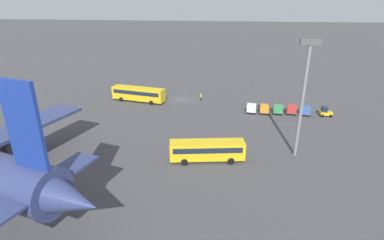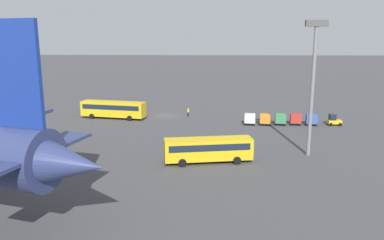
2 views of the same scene
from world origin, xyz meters
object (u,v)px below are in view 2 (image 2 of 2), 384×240
Objects in this scene: shuttle_bus_near at (113,108)px; worker_person at (188,112)px; cargo_cart_blue at (311,119)px; cargo_cart_orange at (265,119)px; cargo_cart_green at (281,119)px; shuttle_bus_far at (208,148)px; cargo_cart_red at (296,119)px; baggage_tug at (334,120)px; cargo_cart_white at (250,119)px.

worker_person is at bearing -158.87° from shuttle_bus_near.
cargo_cart_orange is (8.38, 0.26, 0.00)m from cargo_cart_blue.
worker_person is 18.74m from cargo_cart_green.
shuttle_bus_far is 27.23m from cargo_cart_red.
shuttle_bus_far is 28.78m from cargo_cart_blue.
shuttle_bus_far is (-18.98, 26.28, -0.13)m from shuttle_bus_near.
cargo_cart_orange is at bearing 4.76° from cargo_cart_green.
shuttle_bus_far reaches higher than cargo_cart_red.
cargo_cart_green reaches higher than worker_person.
baggage_tug is 27.85m from worker_person.
baggage_tug reaches higher than cargo_cart_red.
cargo_cart_orange is at bearing 1.75° from cargo_cart_blue.
cargo_cart_green is 5.59m from cargo_cart_white.
cargo_cart_red and cargo_cart_green have the same top height.
baggage_tug is 9.67m from cargo_cart_green.
cargo_cart_white is at bearing 148.05° from worker_person.
cargo_cart_blue is at bearing 162.82° from worker_person.
worker_person is 23.99m from cargo_cart_blue.
shuttle_bus_far is at bearing 54.38° from cargo_cart_red.
cargo_cart_green and cargo_cart_orange have the same top height.
baggage_tug reaches higher than cargo_cart_white.
cargo_cart_green is (2.79, 0.25, 0.00)m from cargo_cart_red.
baggage_tug is 1.13× the size of cargo_cart_white.
cargo_cart_red and cargo_cart_white have the same top height.
cargo_cart_white is (-11.74, 7.32, 0.32)m from worker_person.
cargo_cart_blue and cargo_cart_orange have the same top height.
baggage_tug reaches higher than cargo_cart_green.
cargo_cart_blue is 1.00× the size of cargo_cart_red.
cargo_cart_orange is at bearing -0.22° from baggage_tug.
worker_person is at bearing -18.83° from cargo_cart_red.
worker_person is 0.80× the size of cargo_cart_blue.
cargo_cart_green is 1.00× the size of cargo_cart_white.
cargo_cart_red is (2.79, -0.22, 0.00)m from cargo_cart_blue.
cargo_cart_blue is at bearing 175.43° from cargo_cart_red.
baggage_tug is 1.13× the size of cargo_cart_orange.
cargo_cart_blue is at bearing -178.78° from cargo_cart_white.
shuttle_bus_far is 22.93m from cargo_cart_white.
shuttle_bus_near is 6.07× the size of cargo_cart_blue.
shuttle_bus_near is 41.93m from baggage_tug.
shuttle_bus_far is 5.26× the size of cargo_cart_green.
shuttle_bus_far is at bearing 70.97° from cargo_cart_white.
cargo_cart_orange is 1.00× the size of cargo_cart_white.
baggage_tug is at bearing -176.36° from cargo_cart_blue.
cargo_cart_red reaches higher than worker_person.
shuttle_bus_far is at bearing 59.17° from cargo_cart_green.
baggage_tug is 12.47m from cargo_cart_orange.
worker_person is 0.80× the size of cargo_cart_orange.
cargo_cart_white is at bearing -0.71° from baggage_tug.
cargo_cart_white reaches higher than worker_person.
cargo_cart_blue is at bearing -140.98° from shuttle_bus_far.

